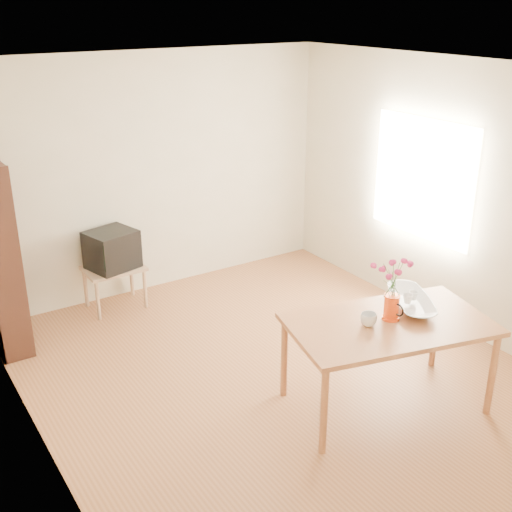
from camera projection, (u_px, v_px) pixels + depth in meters
room at (279, 232)px, 5.23m from camera, size 4.50×4.50×4.50m
table at (389, 330)px, 4.99m from camera, size 1.72×1.23×0.75m
tv_stand at (114, 274)px, 6.74m from camera, size 0.60×0.45×0.46m
pitcher at (391, 308)px, 4.97m from camera, size 0.14×0.21×0.21m
flowers at (394, 277)px, 4.87m from camera, size 0.23×0.23×0.33m
mug at (369, 319)px, 4.89m from camera, size 0.17×0.17×0.10m
bowl at (413, 282)px, 5.15m from camera, size 0.61×0.61×0.42m
teacup_a at (409, 288)px, 5.14m from camera, size 0.10×0.10×0.07m
teacup_b at (414, 285)px, 5.20m from camera, size 0.08×0.08×0.06m
television at (111, 249)px, 6.64m from camera, size 0.55×0.53×0.40m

